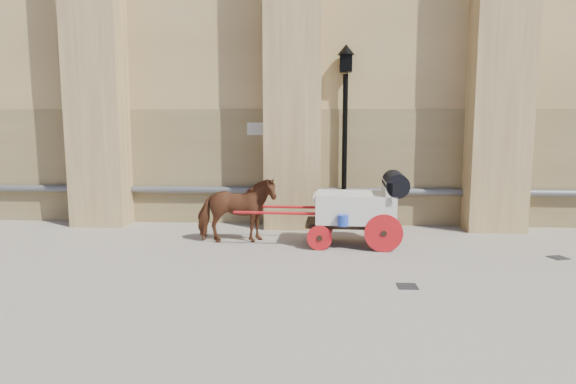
{
  "coord_description": "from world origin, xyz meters",
  "views": [
    {
      "loc": [
        -0.25,
        -9.29,
        2.72
      ],
      "look_at": [
        -1.0,
        1.81,
        1.16
      ],
      "focal_mm": 32.0,
      "sensor_mm": 36.0,
      "label": 1
    }
  ],
  "objects": [
    {
      "name": "horse",
      "position": [
        -2.15,
        1.84,
        0.73
      ],
      "size": [
        1.84,
        1.07,
        1.47
      ],
      "primitive_type": "imported",
      "rotation": [
        0.0,
        0.0,
        1.74
      ],
      "color": "brown",
      "rests_on": "ground"
    },
    {
      "name": "drain_grate_near",
      "position": [
        1.16,
        -1.03,
        0.01
      ],
      "size": [
        0.33,
        0.33,
        0.01
      ],
      "primitive_type": "cube",
      "rotation": [
        0.0,
        0.0,
        0.02
      ],
      "color": "black",
      "rests_on": "ground"
    },
    {
      "name": "ground",
      "position": [
        0.0,
        0.0,
        0.0
      ],
      "size": [
        90.0,
        90.0,
        0.0
      ],
      "primitive_type": "plane",
      "color": "gray",
      "rests_on": "ground"
    },
    {
      "name": "drain_grate_far",
      "position": [
        4.45,
        0.98,
        0.01
      ],
      "size": [
        0.41,
        0.41,
        0.01
      ],
      "primitive_type": "cube",
      "rotation": [
        0.0,
        0.0,
        0.33
      ],
      "color": "black",
      "rests_on": "ground"
    },
    {
      "name": "street_lamp",
      "position": [
        0.3,
        3.8,
        2.45
      ],
      "size": [
        0.43,
        0.43,
        4.58
      ],
      "color": "black",
      "rests_on": "ground"
    },
    {
      "name": "carriage",
      "position": [
        0.59,
        1.77,
        0.87
      ],
      "size": [
        3.74,
        1.34,
        1.62
      ],
      "rotation": [
        0.0,
        0.0,
        -0.04
      ],
      "color": "black",
      "rests_on": "ground"
    }
  ]
}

